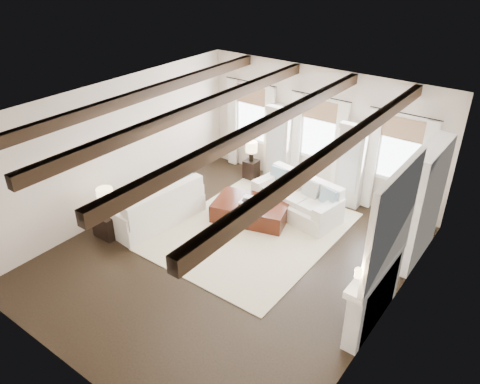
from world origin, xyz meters
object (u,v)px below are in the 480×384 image
Objects in this scene: sofa_back at (298,200)px; side_table_front at (110,224)px; ottoman at (251,210)px; sofa_left at (157,208)px; side_table_back at (251,169)px.

side_table_front is at bearing -131.54° from sofa_back.
side_table_front reaches higher than ottoman.
ottoman is 3.25m from side_table_front.
ottoman is (1.66, 1.42, -0.17)m from sofa_left.
sofa_left is 4.40× the size of side_table_back.
ottoman is 2.10m from side_table_back.
sofa_back is at bearing 43.44° from sofa_left.
ottoman is 3.12× the size of side_table_front.
sofa_back is 4.14× the size of side_table_front.
sofa_left is 1.36× the size of ottoman.
ottoman is at bearing -54.57° from side_table_back.
side_table_back is at bearing 77.09° from side_table_front.
sofa_left reaches higher than ottoman.
sofa_back reaches higher than side_table_front.
sofa_back is 3.33m from sofa_left.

